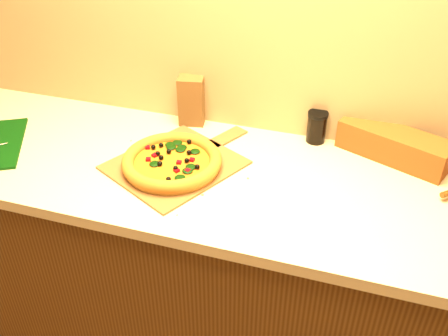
% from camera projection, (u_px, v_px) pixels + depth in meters
% --- Properties ---
extents(cabinet, '(2.80, 0.65, 0.86)m').
position_uv_depth(cabinet, '(241.00, 277.00, 1.91)').
color(cabinet, '#45270E').
rests_on(cabinet, ground).
extents(countertop, '(2.84, 0.68, 0.04)m').
position_uv_depth(countertop, '(243.00, 182.00, 1.65)').
color(countertop, beige).
rests_on(countertop, cabinet).
extents(pizza_peel, '(0.50, 0.57, 0.01)m').
position_uv_depth(pizza_peel, '(178.00, 163.00, 1.70)').
color(pizza_peel, brown).
rests_on(pizza_peel, countertop).
extents(pizza, '(0.33, 0.33, 0.05)m').
position_uv_depth(pizza, '(172.00, 162.00, 1.66)').
color(pizza, '#B4792D').
rests_on(pizza, pizza_peel).
extents(bottle_cap, '(0.02, 0.02, 0.01)m').
position_uv_depth(bottle_cap, '(0.00, 158.00, 1.73)').
color(bottle_cap, black).
rests_on(bottle_cap, countertop).
extents(bread_bag, '(0.40, 0.26, 0.10)m').
position_uv_depth(bread_bag, '(394.00, 145.00, 1.71)').
color(bread_bag, brown).
rests_on(bread_bag, countertop).
extents(paper_bag, '(0.11, 0.09, 0.19)m').
position_uv_depth(paper_bag, '(192.00, 101.00, 1.89)').
color(paper_bag, brown).
rests_on(paper_bag, countertop).
extents(dark_jar, '(0.07, 0.07, 0.12)m').
position_uv_depth(dark_jar, '(317.00, 127.00, 1.79)').
color(dark_jar, black).
rests_on(dark_jar, countertop).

